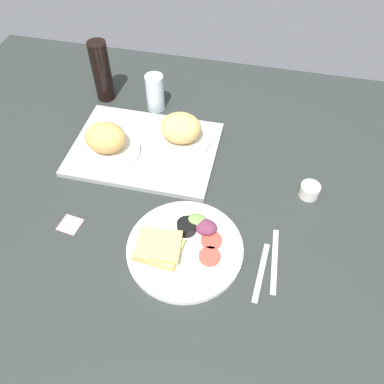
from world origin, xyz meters
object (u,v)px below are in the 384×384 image
object	(u,v)px
espresso_cup	(309,191)
sticky_note	(70,224)
soda_bottle	(102,71)
serving_tray	(145,149)
bread_plate_near	(106,142)
drinking_glass	(155,93)
plate_with_salad	(183,245)
knife	(275,260)
bread_plate_far	(180,132)
fork	(261,272)

from	to	relation	value
espresso_cup	sticky_note	distance (cm)	67.77
soda_bottle	serving_tray	bearing A→B (deg)	-47.22
bread_plate_near	espresso_cup	size ratio (longest dim) A/B	3.47
serving_tray	espresso_cup	xyz separation A→B (cm)	(51.40, -7.07, 1.20)
sticky_note	bread_plate_near	bearing A→B (deg)	87.41
drinking_glass	plate_with_salad	bearing A→B (deg)	-67.26
knife	sticky_note	bearing A→B (deg)	88.23
plate_with_salad	drinking_glass	size ratio (longest dim) A/B	2.35
espresso_cup	soda_bottle	bearing A→B (deg)	157.38
bread_plate_near	bread_plate_far	distance (cm)	22.85
sticky_note	bread_plate_far	bearing A→B (deg)	59.20
bread_plate_near	espresso_cup	bearing A→B (deg)	-2.43
drinking_glass	soda_bottle	xyz separation A→B (cm)	(-19.19, 1.78, 4.31)
serving_tray	drinking_glass	bearing A→B (deg)	96.42
espresso_cup	sticky_note	size ratio (longest dim) A/B	1.00
bread_plate_far	plate_with_salad	distance (cm)	39.08
bread_plate_near	soda_bottle	xyz separation A→B (cm)	(-11.28, 27.81, 5.02)
plate_with_salad	espresso_cup	xyz separation A→B (cm)	(31.11, 25.54, 0.36)
serving_tray	soda_bottle	world-z (taller)	soda_bottle
drinking_glass	soda_bottle	size ratio (longest dim) A/B	0.60
bread_plate_far	soda_bottle	size ratio (longest dim) A/B	0.95
espresso_cup	sticky_note	bearing A→B (deg)	-158.41
serving_tray	sticky_note	world-z (taller)	serving_tray
bread_plate_near	knife	xyz separation A→B (cm)	(54.28, -26.57, -5.46)
bread_plate_near	plate_with_salad	world-z (taller)	bread_plate_near
espresso_cup	fork	world-z (taller)	espresso_cup
sticky_note	knife	bearing A→B (deg)	1.01
plate_with_salad	bread_plate_far	bearing A→B (deg)	104.65
drinking_glass	sticky_note	size ratio (longest dim) A/B	2.29
bread_plate_near	espresso_cup	xyz separation A→B (cm)	(61.74, -2.62, -3.71)
fork	sticky_note	distance (cm)	52.61
bread_plate_near	knife	bearing A→B (deg)	-26.08
bread_plate_far	sticky_note	bearing A→B (deg)	-120.80
fork	bread_plate_far	bearing A→B (deg)	41.75
drinking_glass	soda_bottle	bearing A→B (deg)	174.70
soda_bottle	knife	size ratio (longest dim) A/B	1.13
bread_plate_far	sticky_note	distance (cm)	43.44
serving_tray	bread_plate_far	size ratio (longest dim) A/B	2.22
bread_plate_near	bread_plate_far	bearing A→B (deg)	24.41
soda_bottle	fork	xyz separation A→B (cm)	(62.56, -58.38, -10.48)
sticky_note	serving_tray	bearing A→B (deg)	70.09
serving_tray	bread_plate_near	distance (cm)	12.28
serving_tray	knife	bearing A→B (deg)	-35.22
drinking_glass	fork	bearing A→B (deg)	-52.54
bread_plate_near	sticky_note	size ratio (longest dim) A/B	3.47
soda_bottle	fork	distance (cm)	86.20
bread_plate_far	drinking_glass	xyz separation A→B (cm)	(-12.89, 16.59, 0.66)
plate_with_salad	knife	world-z (taller)	plate_with_salad
bread_plate_near	drinking_glass	bearing A→B (deg)	73.09
espresso_cup	bread_plate_near	bearing A→B (deg)	177.57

